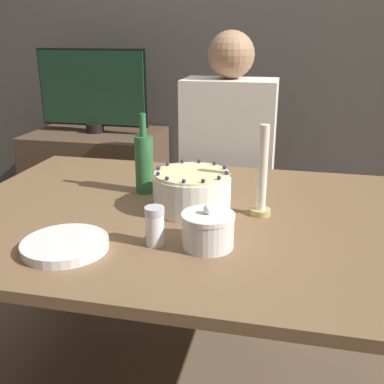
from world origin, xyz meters
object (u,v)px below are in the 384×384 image
at_px(candle, 262,179).
at_px(person_man_blue_shirt, 227,192).
at_px(cake, 192,191).
at_px(sugar_shaker, 155,226).
at_px(sugar_bowl, 208,230).
at_px(bottle, 144,163).
at_px(tv_monitor, 92,90).

xyz_separation_m(candle, person_man_blue_shirt, (-0.20, 0.68, -0.29)).
height_order(cake, sugar_shaker, cake).
distance_m(cake, sugar_bowl, 0.26).
bearing_deg(person_man_blue_shirt, sugar_bowl, 94.99).
xyz_separation_m(sugar_bowl, bottle, (-0.29, 0.36, 0.06)).
distance_m(candle, person_man_blue_shirt, 0.77).
xyz_separation_m(sugar_shaker, tv_monitor, (-0.76, 1.34, 0.16)).
xyz_separation_m(bottle, tv_monitor, (-0.61, 0.96, 0.11)).
relative_size(sugar_bowl, tv_monitor, 0.22).
height_order(cake, candle, candle).
bearing_deg(candle, cake, 179.98).
distance_m(cake, sugar_shaker, 0.27).
xyz_separation_m(candle, bottle, (-0.40, 0.12, -0.01)).
distance_m(candle, tv_monitor, 1.48).
relative_size(cake, sugar_bowl, 1.75).
relative_size(sugar_shaker, bottle, 0.38).
relative_size(person_man_blue_shirt, tv_monitor, 2.00).
bearing_deg(sugar_shaker, cake, 81.83).
relative_size(cake, sugar_shaker, 2.31).
bearing_deg(tv_monitor, sugar_shaker, -60.23).
height_order(cake, person_man_blue_shirt, person_man_blue_shirt).
bearing_deg(sugar_bowl, person_man_blue_shirt, 94.99).
height_order(sugar_shaker, candle, candle).
height_order(bottle, tv_monitor, tv_monitor).
relative_size(sugar_shaker, person_man_blue_shirt, 0.08).
distance_m(sugar_shaker, person_man_blue_shirt, 0.98).
bearing_deg(tv_monitor, cake, -53.22).
distance_m(cake, candle, 0.22).
relative_size(cake, bottle, 0.89).
bearing_deg(cake, sugar_shaker, -98.17).
height_order(cake, sugar_bowl, cake).
bearing_deg(sugar_bowl, bottle, 128.55).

